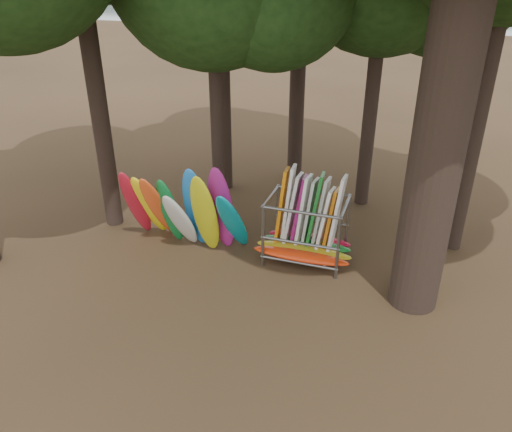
% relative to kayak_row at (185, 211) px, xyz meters
% --- Properties ---
extents(ground, '(120.00, 120.00, 0.00)m').
position_rel_kayak_row_xyz_m(ground, '(2.17, -1.28, -1.30)').
color(ground, '#47331E').
rests_on(ground, ground).
extents(lake, '(160.00, 160.00, 0.00)m').
position_rel_kayak_row_xyz_m(lake, '(2.17, 58.72, -1.30)').
color(lake, gray).
rests_on(lake, ground).
extents(kayak_row, '(3.99, 2.00, 3.09)m').
position_rel_kayak_row_xyz_m(kayak_row, '(0.00, 0.00, 0.00)').
color(kayak_row, red).
rests_on(kayak_row, ground).
extents(storage_rack, '(2.87, 1.61, 2.79)m').
position_rel_kayak_row_xyz_m(storage_rack, '(3.60, 0.63, -0.36)').
color(storage_rack, slate).
rests_on(storage_rack, ground).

